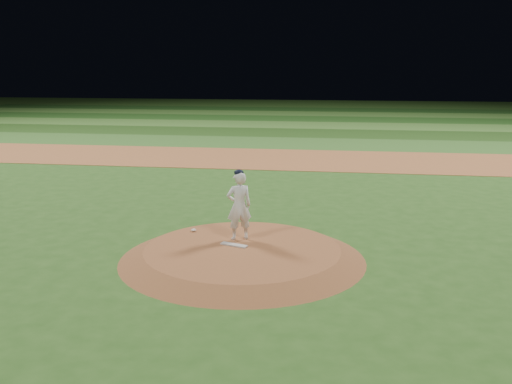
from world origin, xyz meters
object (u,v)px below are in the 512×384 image
rosin_bag (194,230)px  pitching_rubber (234,245)px  pitchers_mound (242,253)px  pitcher_on_mound (239,205)px

rosin_bag → pitching_rubber: bearing=-38.5°
pitchers_mound → pitching_rubber: bearing=144.9°
pitchers_mound → rosin_bag: bearing=142.0°
pitching_rubber → rosin_bag: bearing=160.7°
pitching_rubber → rosin_bag: size_ratio=5.09×
pitching_rubber → pitcher_on_mound: pitcher_on_mound is taller
pitching_rubber → pitcher_on_mound: bearing=105.9°
pitchers_mound → rosin_bag: rosin_bag is taller
pitching_rubber → pitchers_mound: bearing=-15.8°
pitching_rubber → pitcher_on_mound: (0.03, 0.51, 0.81)m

